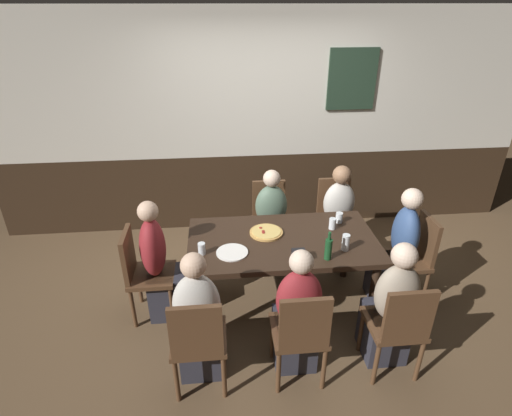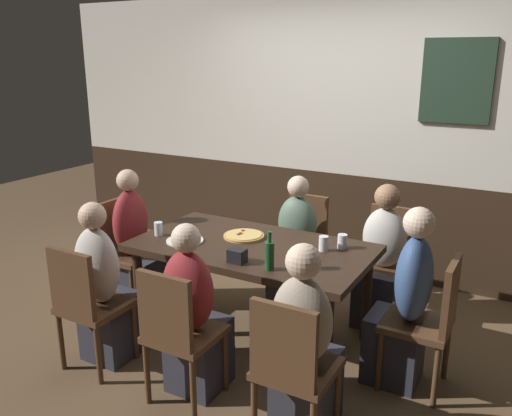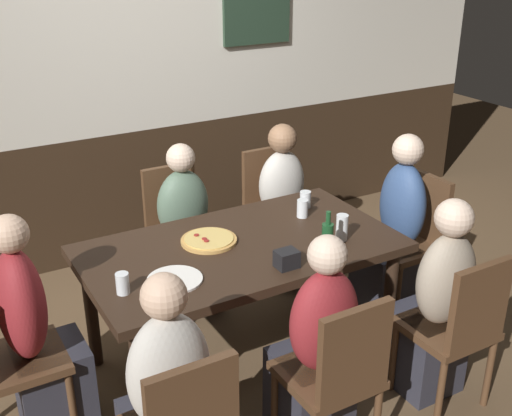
{
  "view_description": "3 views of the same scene",
  "coord_description": "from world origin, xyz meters",
  "px_view_note": "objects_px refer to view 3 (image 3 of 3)",
  "views": [
    {
      "loc": [
        -0.54,
        -3.01,
        2.63
      ],
      "look_at": [
        -0.24,
        -0.04,
        1.08
      ],
      "focal_mm": 28.22,
      "sensor_mm": 36.0,
      "label": 1
    },
    {
      "loc": [
        1.75,
        -3.06,
        2.04
      ],
      "look_at": [
        0.02,
        0.02,
        1.01
      ],
      "focal_mm": 37.02,
      "sensor_mm": 36.0,
      "label": 2
    },
    {
      "loc": [
        -1.45,
        -2.68,
        2.28
      ],
      "look_at": [
        0.06,
        -0.06,
        0.96
      ],
      "focal_mm": 44.76,
      "sensor_mm": 36.0,
      "label": 3
    }
  ],
  "objects_px": {
    "beer_bottle_green": "(327,239)",
    "plate_white_large": "(175,280)",
    "person_right_far": "(285,215)",
    "chair_mid_far": "(177,225)",
    "pint_glass_pale": "(305,200)",
    "beer_glass_half": "(302,209)",
    "chair_head_west": "(2,354)",
    "person_left_near": "(167,412)",
    "pint_glass_amber": "(342,229)",
    "person_head_west": "(38,345)",
    "person_mid_near": "(316,358)",
    "chair_head_east": "(413,234)",
    "person_right_near": "(434,313)",
    "condiment_caddy": "(287,259)",
    "chair_right_far": "(273,203)",
    "chair_mid_near": "(338,372)",
    "person_mid_far": "(188,241)",
    "dining_table": "(241,258)",
    "pizza": "(209,240)",
    "chair_right_near": "(458,325)",
    "person_head_east": "(394,240)",
    "pint_glass_stout": "(123,285)"
  },
  "relations": [
    {
      "from": "beer_bottle_green",
      "to": "plate_white_large",
      "type": "height_order",
      "value": "beer_bottle_green"
    },
    {
      "from": "person_right_far",
      "to": "chair_mid_far",
      "type": "bearing_deg",
      "value": 167.5
    },
    {
      "from": "pint_glass_pale",
      "to": "beer_glass_half",
      "type": "relative_size",
      "value": 0.95
    },
    {
      "from": "beer_bottle_green",
      "to": "pint_glass_pale",
      "type": "bearing_deg",
      "value": 65.83
    },
    {
      "from": "chair_mid_far",
      "to": "chair_head_west",
      "type": "distance_m",
      "value": 1.53
    },
    {
      "from": "person_left_near",
      "to": "pint_glass_amber",
      "type": "height_order",
      "value": "person_left_near"
    },
    {
      "from": "person_head_west",
      "to": "person_mid_near",
      "type": "xyz_separation_m",
      "value": [
        1.09,
        -0.72,
        -0.02
      ]
    },
    {
      "from": "chair_head_east",
      "to": "person_right_near",
      "type": "xyz_separation_m",
      "value": [
        -0.52,
        -0.72,
        -0.02
      ]
    },
    {
      "from": "chair_head_west",
      "to": "person_head_west",
      "type": "distance_m",
      "value": 0.16
    },
    {
      "from": "person_left_near",
      "to": "person_head_west",
      "type": "height_order",
      "value": "person_head_west"
    },
    {
      "from": "beer_glass_half",
      "to": "beer_bottle_green",
      "type": "distance_m",
      "value": 0.51
    },
    {
      "from": "person_right_far",
      "to": "condiment_caddy",
      "type": "xyz_separation_m",
      "value": [
        -0.66,
        -1.05,
        0.32
      ]
    },
    {
      "from": "pint_glass_pale",
      "to": "chair_head_west",
      "type": "bearing_deg",
      "value": -172.26
    },
    {
      "from": "beer_bottle_green",
      "to": "plate_white_large",
      "type": "xyz_separation_m",
      "value": [
        -0.78,
        0.16,
        -0.09
      ]
    },
    {
      "from": "person_left_near",
      "to": "beer_bottle_green",
      "type": "bearing_deg",
      "value": 19.78
    },
    {
      "from": "chair_right_far",
      "to": "plate_white_large",
      "type": "distance_m",
      "value": 1.62
    },
    {
      "from": "chair_mid_near",
      "to": "person_head_west",
      "type": "relative_size",
      "value": 0.75
    },
    {
      "from": "person_right_far",
      "to": "pint_glass_amber",
      "type": "relative_size",
      "value": 7.59
    },
    {
      "from": "chair_mid_near",
      "to": "person_left_near",
      "type": "relative_size",
      "value": 0.77
    },
    {
      "from": "person_mid_far",
      "to": "beer_bottle_green",
      "type": "height_order",
      "value": "person_mid_far"
    },
    {
      "from": "dining_table",
      "to": "beer_glass_half",
      "type": "bearing_deg",
      "value": 15.9
    },
    {
      "from": "dining_table",
      "to": "pizza",
      "type": "relative_size",
      "value": 5.54
    },
    {
      "from": "chair_mid_far",
      "to": "person_right_far",
      "type": "bearing_deg",
      "value": -12.5
    },
    {
      "from": "chair_mid_near",
      "to": "beer_glass_half",
      "type": "distance_m",
      "value": 1.17
    },
    {
      "from": "person_mid_far",
      "to": "pint_glass_amber",
      "type": "relative_size",
      "value": 7.46
    },
    {
      "from": "chair_mid_near",
      "to": "plate_white_large",
      "type": "bearing_deg",
      "value": 123.11
    },
    {
      "from": "chair_right_near",
      "to": "beer_glass_half",
      "type": "relative_size",
      "value": 8.35
    },
    {
      "from": "person_right_near",
      "to": "person_head_east",
      "type": "bearing_deg",
      "value": 63.63
    },
    {
      "from": "person_head_east",
      "to": "person_left_near",
      "type": "height_order",
      "value": "person_head_east"
    },
    {
      "from": "chair_right_near",
      "to": "person_mid_far",
      "type": "xyz_separation_m",
      "value": [
        -0.74,
        1.59,
        -0.04
      ]
    },
    {
      "from": "pint_glass_amber",
      "to": "beer_bottle_green",
      "type": "height_order",
      "value": "beer_bottle_green"
    },
    {
      "from": "chair_mid_near",
      "to": "person_mid_near",
      "type": "bearing_deg",
      "value": 90.0
    },
    {
      "from": "dining_table",
      "to": "pizza",
      "type": "bearing_deg",
      "value": 139.68
    },
    {
      "from": "person_head_east",
      "to": "beer_bottle_green",
      "type": "relative_size",
      "value": 4.68
    },
    {
      "from": "person_right_near",
      "to": "person_left_near",
      "type": "relative_size",
      "value": 0.99
    },
    {
      "from": "beer_glass_half",
      "to": "condiment_caddy",
      "type": "distance_m",
      "value": 0.62
    },
    {
      "from": "person_right_near",
      "to": "pint_glass_stout",
      "type": "xyz_separation_m",
      "value": [
        -1.45,
        0.55,
        0.31
      ]
    },
    {
      "from": "chair_head_west",
      "to": "person_left_near",
      "type": "height_order",
      "value": "person_left_near"
    },
    {
      "from": "person_head_west",
      "to": "pint_glass_pale",
      "type": "distance_m",
      "value": 1.72
    },
    {
      "from": "beer_glass_half",
      "to": "condiment_caddy",
      "type": "relative_size",
      "value": 0.96
    },
    {
      "from": "person_head_east",
      "to": "chair_head_east",
      "type": "bearing_deg",
      "value": 0.0
    },
    {
      "from": "person_right_near",
      "to": "pizza",
      "type": "bearing_deg",
      "value": 136.42
    },
    {
      "from": "dining_table",
      "to": "chair_mid_near",
      "type": "distance_m",
      "value": 0.89
    },
    {
      "from": "chair_head_west",
      "to": "dining_table",
      "type": "bearing_deg",
      "value": 0.0
    },
    {
      "from": "chair_head_west",
      "to": "chair_mid_far",
      "type": "bearing_deg",
      "value": 35.04
    },
    {
      "from": "chair_right_far",
      "to": "condiment_caddy",
      "type": "bearing_deg",
      "value": -118.59
    },
    {
      "from": "chair_head_west",
      "to": "person_left_near",
      "type": "xyz_separation_m",
      "value": [
        0.52,
        -0.72,
        -0.02
      ]
    },
    {
      "from": "chair_right_near",
      "to": "chair_head_west",
      "type": "height_order",
      "value": "same"
    },
    {
      "from": "chair_mid_far",
      "to": "pint_glass_amber",
      "type": "height_order",
      "value": "pint_glass_amber"
    },
    {
      "from": "chair_mid_near",
      "to": "chair_head_west",
      "type": "bearing_deg",
      "value": 144.96
    }
  ]
}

